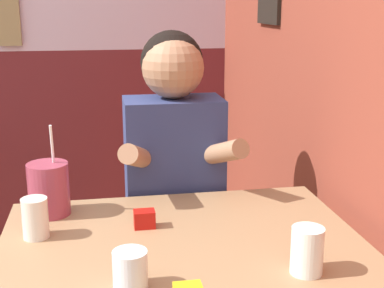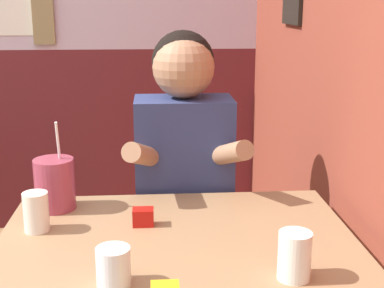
{
  "view_description": "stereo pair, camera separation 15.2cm",
  "coord_description": "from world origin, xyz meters",
  "views": [
    {
      "loc": [
        0.72,
        -0.9,
        1.37
      ],
      "look_at": [
        0.97,
        0.54,
        0.98
      ],
      "focal_mm": 50.0,
      "sensor_mm": 36.0,
      "label": 1
    },
    {
      "loc": [
        0.87,
        -0.92,
        1.37
      ],
      "look_at": [
        0.97,
        0.54,
        0.98
      ],
      "focal_mm": 50.0,
      "sensor_mm": 36.0,
      "label": 2
    }
  ],
  "objects": [
    {
      "name": "person_seated",
      "position": [
        0.97,
        0.89,
        0.68
      ],
      "size": [
        0.42,
        0.41,
        1.28
      ],
      "color": "navy",
      "rests_on": "ground_plane"
    },
    {
      "name": "condiment_ketchup",
      "position": [
        0.83,
        0.51,
        0.77
      ],
      "size": [
        0.06,
        0.04,
        0.05
      ],
      "color": "#B7140F",
      "rests_on": "main_table"
    },
    {
      "name": "cocktail_pitcher",
      "position": [
        0.56,
        0.66,
        0.82
      ],
      "size": [
        0.12,
        0.12,
        0.28
      ],
      "color": "#99384C",
      "rests_on": "main_table"
    },
    {
      "name": "main_table",
      "position": [
        0.92,
        0.39,
        0.67
      ],
      "size": [
        0.98,
        0.75,
        0.74
      ],
      "color": "#93704C",
      "rests_on": "ground_plane"
    },
    {
      "name": "glass_center",
      "position": [
        1.18,
        0.18,
        0.8
      ],
      "size": [
        0.08,
        0.08,
        0.11
      ],
      "color": "silver",
      "rests_on": "main_table"
    },
    {
      "name": "brick_wall_right",
      "position": [
        1.5,
        1.12,
        1.35
      ],
      "size": [
        0.08,
        4.24,
        2.7
      ],
      "color": "brown",
      "rests_on": "ground_plane"
    },
    {
      "name": "glass_far_side",
      "position": [
        0.53,
        0.5,
        0.8
      ],
      "size": [
        0.07,
        0.07,
        0.11
      ],
      "color": "silver",
      "rests_on": "main_table"
    },
    {
      "name": "glass_near_pitcher",
      "position": [
        0.77,
        0.18,
        0.79
      ],
      "size": [
        0.08,
        0.08,
        0.09
      ],
      "color": "silver",
      "rests_on": "main_table"
    }
  ]
}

